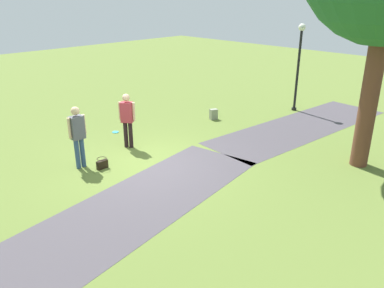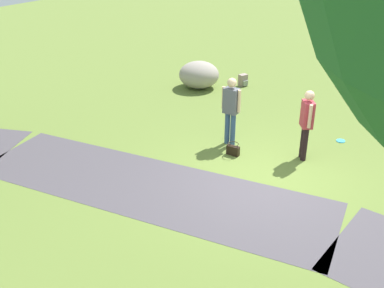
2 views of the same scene
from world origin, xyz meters
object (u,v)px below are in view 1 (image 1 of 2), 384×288
Objects in this scene: woman_with_handbag at (78,133)px; handbag_on_grass at (102,164)px; spare_backpack_on_lawn at (213,114)px; frisbee_on_grass at (115,132)px; lamp_post at (299,58)px; man_near_boulder at (127,117)px.

handbag_on_grass is (-0.37, 0.49, -0.89)m from woman_with_handbag.
frisbee_on_grass is (3.54, -1.41, -0.18)m from spare_backpack_on_lawn.
lamp_post reaches higher than frisbee_on_grass.
frisbee_on_grass is (-1.96, -2.23, -0.13)m from handbag_on_grass.
frisbee_on_grass is (-2.33, -1.74, -1.02)m from woman_with_handbag.
spare_backpack_on_lawn is at bearing -171.48° from handbag_on_grass.
handbag_on_grass is at bearing 27.70° from man_near_boulder.
woman_with_handbag is 3.08m from frisbee_on_grass.
lamp_post is at bearing 175.37° from handbag_on_grass.
lamp_post reaches higher than woman_with_handbag.
lamp_post reaches higher than handbag_on_grass.
frisbee_on_grass is (6.82, -2.94, -2.12)m from lamp_post.
lamp_post is 8.61× the size of spare_backpack_on_lawn.
spare_backpack_on_lawn is 1.78× the size of frisbee_on_grass.
man_near_boulder is (7.30, -1.49, -1.13)m from lamp_post.
woman_with_handbag is 5.45× the size of handbag_on_grass.
man_near_boulder is at bearing 71.67° from frisbee_on_grass.
man_near_boulder is at bearing -171.25° from woman_with_handbag.
spare_backpack_on_lawn is (-4.03, -0.05, -0.81)m from man_near_boulder.
man_near_boulder reaches higher than handbag_on_grass.
handbag_on_grass is (1.48, 0.77, -0.86)m from man_near_boulder.
handbag_on_grass is (8.78, -0.71, -1.99)m from lamp_post.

